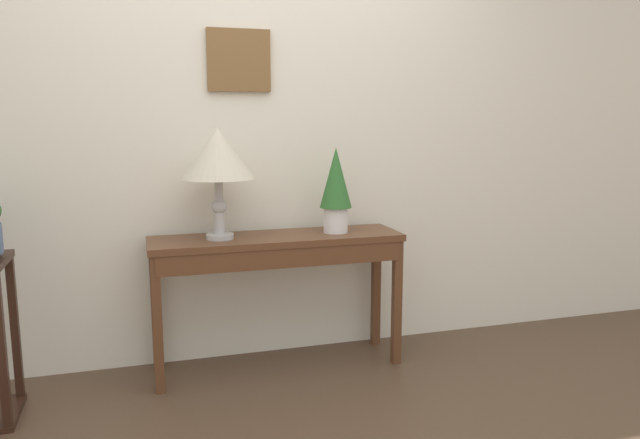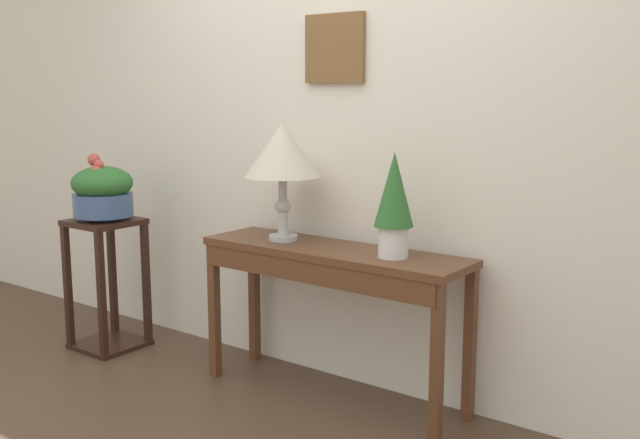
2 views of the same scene
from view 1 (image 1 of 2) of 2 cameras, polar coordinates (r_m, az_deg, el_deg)
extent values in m
cube|color=silver|center=(3.37, -6.91, 10.61)|extent=(9.00, 0.10, 2.80)
cube|color=brown|center=(3.32, -7.62, 14.61)|extent=(0.33, 0.02, 0.32)
cube|color=#9C5A55|center=(3.31, -7.61, 14.62)|extent=(0.27, 0.01, 0.26)
cube|color=#56331E|center=(3.19, -4.08, -1.82)|extent=(1.32, 0.36, 0.03)
cube|color=#56331E|center=(3.05, -3.39, -3.63)|extent=(1.25, 0.03, 0.10)
cube|color=#56331E|center=(3.06, -15.00, -9.61)|extent=(0.04, 0.05, 0.69)
cube|color=#56331E|center=(3.33, 7.22, -7.78)|extent=(0.04, 0.05, 0.69)
cube|color=#56331E|center=(3.35, -15.19, -7.97)|extent=(0.04, 0.04, 0.69)
cube|color=#56331E|center=(3.60, 5.27, -6.45)|extent=(0.04, 0.04, 0.69)
cylinder|color=#B7B7BC|center=(3.13, -9.38, -1.57)|extent=(0.14, 0.14, 0.02)
cylinder|color=#B7B7BC|center=(3.12, -9.42, -0.07)|extent=(0.05, 0.05, 0.14)
sphere|color=#B7B7BC|center=(3.11, -9.46, 1.21)|extent=(0.08, 0.08, 0.08)
cylinder|color=#B7B7BC|center=(3.10, -9.49, 2.51)|extent=(0.04, 0.04, 0.14)
cone|color=beige|center=(3.08, -9.59, 6.16)|extent=(0.36, 0.36, 0.25)
cylinder|color=silver|center=(3.26, 1.48, -0.03)|extent=(0.13, 0.13, 0.14)
cone|color=#2D662D|center=(3.23, 1.50, 3.96)|extent=(0.17, 0.17, 0.32)
cube|color=black|center=(2.92, -27.72, -10.86)|extent=(0.04, 0.03, 0.68)
cube|color=black|center=(3.21, -26.73, -9.03)|extent=(0.04, 0.04, 0.68)
camera|label=2|loc=(2.66, 65.58, 6.03)|focal=41.40mm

